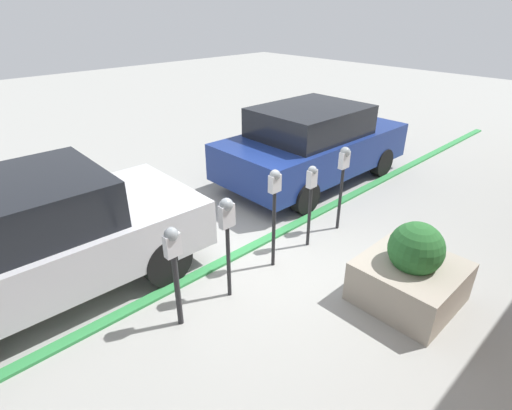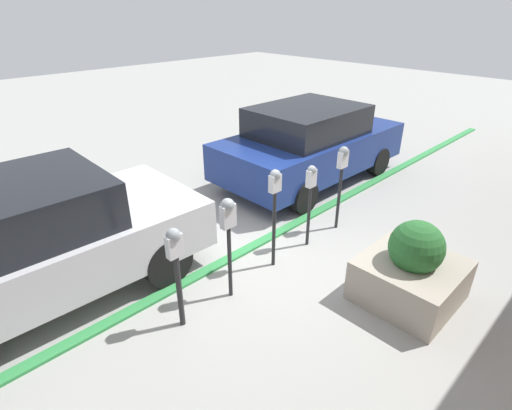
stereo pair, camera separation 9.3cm
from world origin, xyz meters
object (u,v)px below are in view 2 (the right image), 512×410
at_px(parking_meter_nearest, 176,259).
at_px(parking_meter_middle, 275,196).
at_px(parking_meter_second, 228,223).
at_px(planter_box, 411,271).
at_px(parking_meter_farthest, 342,167).
at_px(parking_meter_fourth, 311,188).
at_px(parked_car_front, 28,242).
at_px(parked_car_middle, 310,143).

height_order(parking_meter_nearest, parking_meter_middle, parking_meter_middle).
bearing_deg(parking_meter_second, planter_box, -45.77).
bearing_deg(parking_meter_farthest, parking_meter_second, -178.36).
distance_m(parking_meter_second, parking_meter_fourth, 1.69).
xyz_separation_m(parking_meter_farthest, parked_car_front, (-4.24, 1.62, -0.27)).
height_order(parking_meter_second, parking_meter_fourth, parking_meter_second).
xyz_separation_m(parking_meter_nearest, parked_car_middle, (4.52, 1.72, -0.12)).
xyz_separation_m(parking_meter_second, planter_box, (1.61, -1.65, -0.67)).
xyz_separation_m(parking_meter_second, parking_meter_middle, (0.90, 0.08, 0.03)).
height_order(parking_meter_middle, parked_car_middle, parked_car_middle).
height_order(parking_meter_nearest, parked_car_front, parked_car_front).
bearing_deg(parking_meter_nearest, parked_car_front, 120.83).
relative_size(parking_meter_second, parking_meter_fourth, 1.05).
bearing_deg(parked_car_front, parking_meter_second, -42.12).
relative_size(parking_meter_middle, parked_car_middle, 0.36).
bearing_deg(parking_meter_fourth, parking_meter_nearest, -178.28).
bearing_deg(parked_car_front, parking_meter_farthest, -19.37).
bearing_deg(parking_meter_nearest, parking_meter_farthest, 1.16).
distance_m(parking_meter_nearest, parked_car_middle, 4.84).
xyz_separation_m(parking_meter_second, parked_car_front, (-1.77, 1.69, -0.25)).
height_order(parking_meter_farthest, planter_box, parking_meter_farthest).
xyz_separation_m(parking_meter_fourth, parked_car_front, (-3.46, 1.62, -0.15)).
distance_m(parking_meter_second, parking_meter_farthest, 2.47).
height_order(parking_meter_middle, parked_car_front, parked_car_front).
bearing_deg(parking_meter_fourth, parked_car_middle, 38.61).
bearing_deg(parking_meter_farthest, parking_meter_fourth, 179.38).
xyz_separation_m(parking_meter_middle, parking_meter_fourth, (0.79, 0.00, -0.13)).
relative_size(parking_meter_middle, parking_meter_farthest, 1.04).
xyz_separation_m(parking_meter_nearest, planter_box, (2.37, -1.66, -0.52)).
height_order(planter_box, parked_car_front, parked_car_front).
height_order(parking_meter_second, parked_car_front, parked_car_front).
bearing_deg(planter_box, parking_meter_second, 134.23).
distance_m(parking_meter_second, parked_car_front, 2.47).
height_order(parking_meter_nearest, parking_meter_fourth, parking_meter_fourth).
distance_m(parking_meter_middle, parked_car_middle, 3.31).
bearing_deg(parking_meter_second, parked_car_middle, 24.72).
bearing_deg(parked_car_middle, parking_meter_second, -154.65).
bearing_deg(parking_meter_middle, planter_box, -67.74).
distance_m(parking_meter_second, parking_meter_middle, 0.90).
xyz_separation_m(parking_meter_second, parking_meter_farthest, (2.47, 0.07, 0.02)).
xyz_separation_m(parking_meter_nearest, parked_car_front, (-1.01, 1.69, -0.10)).
xyz_separation_m(parking_meter_middle, planter_box, (0.71, -1.73, -0.70)).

